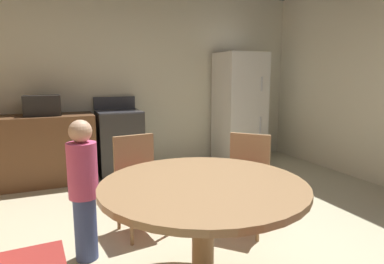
{
  "coord_description": "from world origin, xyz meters",
  "views": [
    {
      "loc": [
        -1.07,
        -2.05,
        1.41
      ],
      "look_at": [
        0.13,
        0.79,
        0.88
      ],
      "focal_mm": 31.11,
      "sensor_mm": 36.0,
      "label": 1
    }
  ],
  "objects": [
    {
      "name": "ground_plane",
      "position": [
        0.0,
        0.0,
        0.0
      ],
      "size": [
        14.0,
        14.0,
        0.0
      ],
      "primitive_type": "plane",
      "color": "beige"
    },
    {
      "name": "kitchen_counter",
      "position": [
        -1.6,
        2.62,
        0.45
      ],
      "size": [
        2.07,
        0.6,
        0.9
      ],
      "primitive_type": "cube",
      "color": "brown",
      "rests_on": "ground"
    },
    {
      "name": "wall_back",
      "position": [
        0.0,
        3.02,
        1.35
      ],
      "size": [
        5.88,
        0.12,
        2.7
      ],
      "primitive_type": "cube",
      "color": "beige",
      "rests_on": "ground"
    },
    {
      "name": "oven_range",
      "position": [
        -0.22,
        2.62,
        0.47
      ],
      "size": [
        0.6,
        0.6,
        1.1
      ],
      "color": "#2D2B28",
      "rests_on": "ground"
    },
    {
      "name": "chair_northeast",
      "position": [
        0.54,
        0.47,
        0.5
      ],
      "size": [
        0.57,
        0.57,
        0.87
      ],
      "rotation": [
        0.0,
        0.0,
        3.9
      ],
      "color": "#9E754C",
      "rests_on": "ground"
    },
    {
      "name": "person_child",
      "position": [
        -0.89,
        0.48,
        0.58
      ],
      "size": [
        0.31,
        0.31,
        1.09
      ],
      "rotation": [
        0.0,
        0.0,
        5.43
      ],
      "color": "#3D4C84",
      "rests_on": "ground"
    },
    {
      "name": "microwave",
      "position": [
        -1.18,
        2.62,
        1.03
      ],
      "size": [
        0.44,
        0.32,
        0.26
      ],
      "primitive_type": "cube",
      "color": "black",
      "rests_on": "kitchen_counter"
    },
    {
      "name": "dining_table",
      "position": [
        -0.25,
        -0.27,
        0.61
      ],
      "size": [
        1.28,
        1.28,
        0.76
      ],
      "color": "#9E754C",
      "rests_on": "ground"
    },
    {
      "name": "chair_north",
      "position": [
        -0.39,
        0.8,
        0.5
      ],
      "size": [
        0.45,
        0.45,
        0.87
      ],
      "rotation": [
        0.0,
        0.0,
        4.84
      ],
      "color": "#9E754C",
      "rests_on": "ground"
    },
    {
      "name": "refrigerator",
      "position": [
        1.71,
        2.57,
        0.88
      ],
      "size": [
        0.68,
        0.68,
        1.76
      ],
      "color": "silver",
      "rests_on": "ground"
    }
  ]
}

